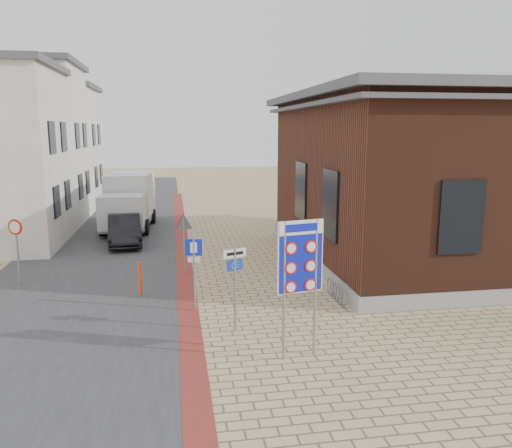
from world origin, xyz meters
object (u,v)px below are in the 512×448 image
object	(u,v)px
sedan	(124,230)
border_sign	(300,259)
bollard	(140,279)
essen_sign	(235,274)
parking_sign	(194,261)
box_truck	(129,201)

from	to	relation	value
sedan	border_sign	xyz separation A→B (m)	(5.18, -13.01, 1.72)
sedan	bollard	xyz separation A→B (m)	(1.18, -7.77, -0.13)
essen_sign	bollard	world-z (taller)	essen_sign
sedan	essen_sign	bearing A→B (deg)	-76.95
essen_sign	parking_sign	size ratio (longest dim) A/B	1.06
sedan	border_sign	size ratio (longest dim) A/B	1.26
essen_sign	border_sign	bearing A→B (deg)	-74.18
sedan	box_truck	world-z (taller)	box_truck
border_sign	parking_sign	distance (m)	4.28
parking_sign	border_sign	bearing A→B (deg)	-47.99
essen_sign	sedan	bearing A→B (deg)	89.07
bollard	box_truck	bearing A→B (deg)	96.20
sedan	bollard	distance (m)	7.86
sedan	bollard	world-z (taller)	sedan
sedan	bollard	bearing A→B (deg)	-87.40
sedan	parking_sign	world-z (taller)	parking_sign
bollard	essen_sign	bearing A→B (deg)	-51.87
box_truck	sedan	bearing A→B (deg)	-85.10
essen_sign	parking_sign	bearing A→B (deg)	100.44
essen_sign	bollard	size ratio (longest dim) A/B	2.14
sedan	parking_sign	xyz separation A→B (m)	(2.88, -9.51, 0.84)
box_truck	bollard	distance (m)	11.63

